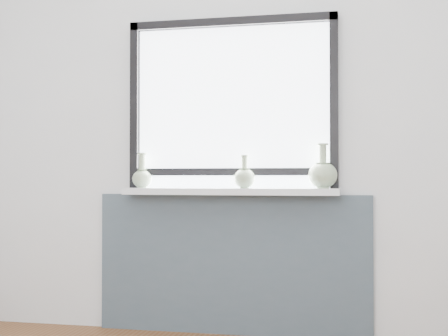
% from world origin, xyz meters
% --- Properties ---
extents(back_wall, '(3.60, 0.02, 2.60)m').
position_xyz_m(back_wall, '(0.00, 1.81, 1.30)').
color(back_wall, silver).
rests_on(back_wall, ground).
extents(apron_panel, '(1.70, 0.03, 0.86)m').
position_xyz_m(apron_panel, '(0.00, 1.78, 0.43)').
color(apron_panel, '#404D5A').
rests_on(apron_panel, ground).
extents(windowsill, '(1.32, 0.18, 0.04)m').
position_xyz_m(windowsill, '(0.00, 1.71, 0.88)').
color(windowsill, silver).
rests_on(windowsill, apron_panel).
extents(window, '(1.30, 0.06, 1.05)m').
position_xyz_m(window, '(0.00, 1.77, 1.44)').
color(window, black).
rests_on(window, windowsill).
extents(vase_a, '(0.12, 0.12, 0.22)m').
position_xyz_m(vase_a, '(-0.56, 1.71, 0.97)').
color(vase_a, '#A4BE95').
rests_on(vase_a, windowsill).
extents(vase_b, '(0.13, 0.13, 0.20)m').
position_xyz_m(vase_b, '(0.09, 1.70, 0.97)').
color(vase_b, '#A4BE95').
rests_on(vase_b, windowsill).
extents(vase_c, '(0.17, 0.17, 0.27)m').
position_xyz_m(vase_c, '(0.56, 1.71, 0.99)').
color(vase_c, '#A4BE95').
rests_on(vase_c, windowsill).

